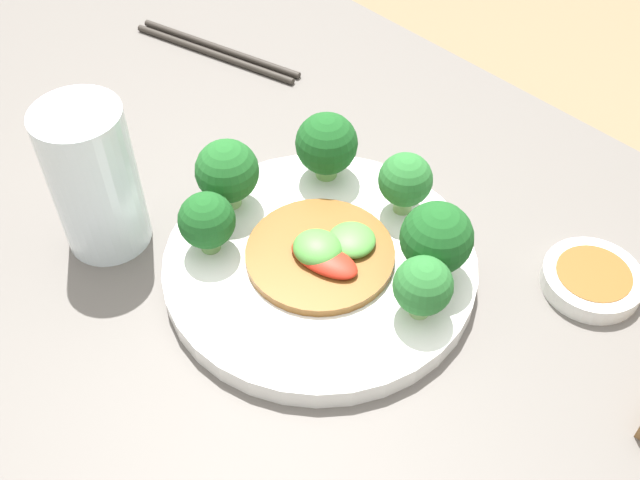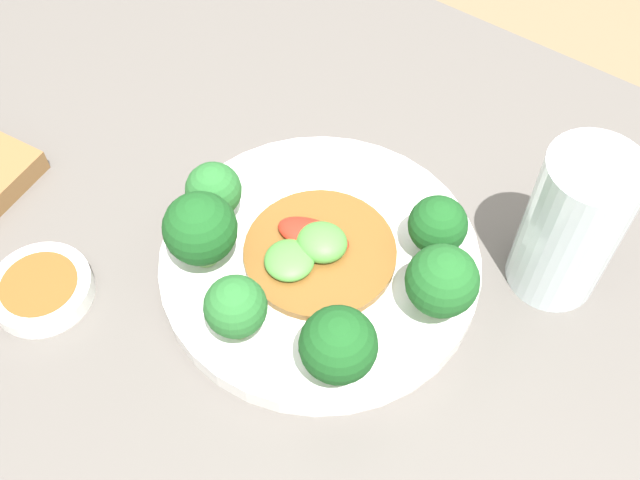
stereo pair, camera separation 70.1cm
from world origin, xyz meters
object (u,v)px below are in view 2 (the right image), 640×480
at_px(plate, 320,261).
at_px(sauce_dish, 41,289).
at_px(broccoli_southeast, 338,346).
at_px(broccoli_northeast, 438,226).
at_px(stirfry_center, 316,249).
at_px(broccoli_south, 236,307).
at_px(drinking_glass, 572,226).
at_px(broccoli_southwest, 200,229).
at_px(broccoli_west, 214,191).
at_px(broccoli_east, 439,286).

bearing_deg(plate, sauce_dish, -137.77).
relative_size(plate, broccoli_southeast, 4.00).
distance_m(broccoli_northeast, stirfry_center, 0.09).
height_order(broccoli_northeast, broccoli_south, broccoli_south).
height_order(broccoli_southeast, drinking_glass, drinking_glass).
bearing_deg(plate, broccoli_southwest, -143.03).
height_order(plate, broccoli_west, broccoli_west).
bearing_deg(plate, broccoli_southeast, -47.15).
bearing_deg(drinking_glass, broccoli_east, -120.51).
xyz_separation_m(broccoli_southwest, drinking_glass, (0.22, 0.15, 0.01)).
relative_size(plate, broccoli_east, 3.97).
xyz_separation_m(broccoli_west, sauce_dish, (-0.07, -0.13, -0.04)).
bearing_deg(broccoli_south, plate, 84.08).
relative_size(broccoli_northeast, drinking_glass, 0.41).
height_order(plate, broccoli_southwest, broccoli_southwest).
distance_m(plate, drinking_glass, 0.19).
xyz_separation_m(broccoli_southeast, drinking_glass, (0.08, 0.17, 0.01)).
bearing_deg(broccoli_northeast, broccoli_west, -155.63).
relative_size(broccoli_southwest, drinking_glass, 0.50).
distance_m(broccoli_northeast, broccoli_east, 0.06).
height_order(broccoli_northeast, broccoli_west, broccoli_northeast).
bearing_deg(broccoli_southeast, broccoli_southwest, 172.43).
bearing_deg(plate, drinking_glass, 33.55).
relative_size(broccoli_southwest, stirfry_center, 0.56).
height_order(plate, sauce_dish, plate).
height_order(broccoli_southwest, broccoli_south, broccoli_southwest).
xyz_separation_m(plate, sauce_dish, (-0.16, -0.14, -0.00)).
height_order(broccoli_south, drinking_glass, drinking_glass).
distance_m(broccoli_southeast, drinking_glass, 0.19).
xyz_separation_m(broccoli_southwest, sauce_dish, (-0.09, -0.09, -0.05)).
distance_m(broccoli_south, stirfry_center, 0.09).
bearing_deg(sauce_dish, drinking_glass, 38.26).
bearing_deg(plate, broccoli_northeast, 39.42).
height_order(broccoli_southeast, broccoli_south, broccoli_southeast).
distance_m(broccoli_northeast, broccoli_south, 0.16).
bearing_deg(stirfry_center, broccoli_west, -170.81).
distance_m(broccoli_southwest, broccoli_west, 0.04).
height_order(plate, broccoli_northeast, broccoli_northeast).
bearing_deg(broccoli_northeast, broccoli_southeast, -91.01).
xyz_separation_m(plate, drinking_glass, (0.15, 0.10, 0.06)).
xyz_separation_m(broccoli_southwest, stirfry_center, (0.07, 0.05, -0.03)).
xyz_separation_m(broccoli_east, stirfry_center, (-0.10, -0.01, -0.03)).
xyz_separation_m(plate, broccoli_west, (-0.09, -0.02, 0.04)).
bearing_deg(drinking_glass, broccoli_southwest, -145.33).
xyz_separation_m(broccoli_south, sauce_dish, (-0.15, -0.06, -0.04)).
bearing_deg(stirfry_center, plate, 29.71).
bearing_deg(broccoli_west, broccoli_south, -41.48).
bearing_deg(drinking_glass, plate, -146.45).
relative_size(broccoli_west, stirfry_center, 0.45).
relative_size(broccoli_south, drinking_glass, 0.43).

